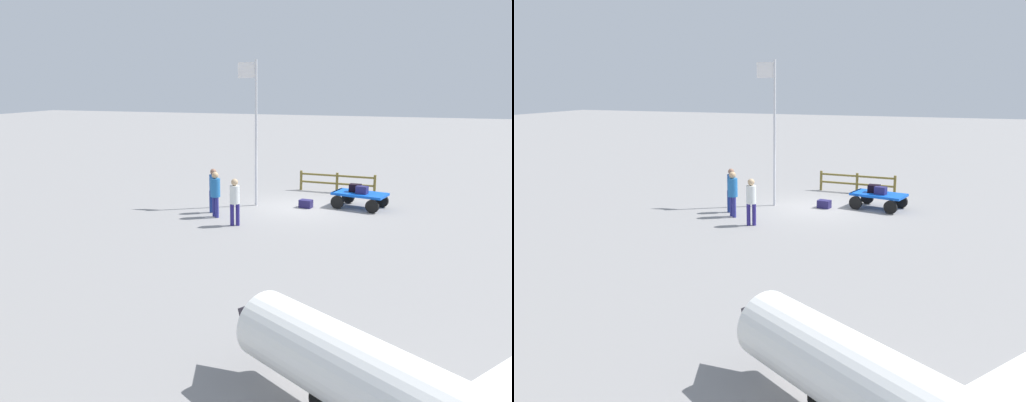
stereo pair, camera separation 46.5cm
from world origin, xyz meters
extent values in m
plane|color=gray|center=(0.00, 0.00, 0.00)|extent=(120.00, 120.00, 0.00)
cube|color=blue|center=(-2.32, -0.71, 0.58)|extent=(2.30, 1.59, 0.10)
cube|color=blue|center=(-1.34, -0.94, 0.58)|extent=(0.32, 1.08, 0.10)
cylinder|color=black|center=(-1.47, -0.30, 0.27)|extent=(0.55, 0.24, 0.53)
cylinder|color=black|center=(-1.74, -1.45, 0.27)|extent=(0.55, 0.24, 0.53)
cylinder|color=black|center=(-2.90, 0.03, 0.27)|extent=(0.55, 0.24, 0.53)
cylinder|color=black|center=(-3.17, -1.12, 0.27)|extent=(0.55, 0.24, 0.53)
cube|color=#1F1D52|center=(-2.41, -0.54, 0.79)|extent=(0.50, 0.41, 0.31)
cube|color=black|center=(-2.10, -0.85, 0.79)|extent=(0.48, 0.41, 0.31)
cube|color=#201B52|center=(-0.22, -0.09, 0.16)|extent=(0.55, 0.44, 0.32)
cylinder|color=navy|center=(1.46, 3.41, 0.40)|extent=(0.14, 0.14, 0.80)
cylinder|color=navy|center=(1.64, 3.48, 0.40)|extent=(0.14, 0.14, 0.80)
cylinder|color=silver|center=(1.55, 3.45, 1.13)|extent=(0.45, 0.45, 0.65)
sphere|color=tan|center=(1.55, 3.45, 1.58)|extent=(0.25, 0.25, 0.25)
cylinder|color=navy|center=(2.59, 2.59, 0.39)|extent=(0.14, 0.14, 0.79)
cylinder|color=navy|center=(2.75, 2.47, 0.39)|extent=(0.14, 0.14, 0.79)
cylinder|color=#2165AD|center=(2.67, 2.53, 1.14)|extent=(0.53, 0.53, 0.70)
sphere|color=tan|center=(2.67, 2.53, 1.61)|extent=(0.26, 0.26, 0.26)
cylinder|color=navy|center=(2.94, 1.82, 0.44)|extent=(0.14, 0.14, 0.88)
cylinder|color=navy|center=(3.12, 1.90, 0.44)|extent=(0.14, 0.14, 0.88)
cylinder|color=#1E50A2|center=(3.03, 1.86, 1.19)|extent=(0.42, 0.42, 0.62)
sphere|color=#8D6450|center=(3.03, 1.86, 1.62)|extent=(0.24, 0.24, 0.24)
cone|color=#251F28|center=(-2.22, 12.59, 1.02)|extent=(1.32, 1.36, 1.04)
cylinder|color=black|center=(-3.64, 13.53, 0.22)|extent=(0.42, 0.33, 0.44)
cylinder|color=silver|center=(1.84, 0.16, 2.94)|extent=(0.10, 0.10, 5.89)
cube|color=white|center=(2.24, 0.16, 5.48)|extent=(0.70, 0.10, 0.61)
cylinder|color=brown|center=(-2.61, -3.45, 0.46)|extent=(0.12, 0.12, 0.93)
cylinder|color=brown|center=(-0.89, -3.53, 0.46)|extent=(0.12, 0.12, 0.93)
cylinder|color=brown|center=(0.84, -3.61, 0.46)|extent=(0.12, 0.12, 0.93)
cube|color=brown|center=(-0.89, -3.53, 0.79)|extent=(3.45, 0.25, 0.08)
cube|color=brown|center=(-0.89, -3.53, 0.42)|extent=(3.45, 0.25, 0.08)
camera|label=1|loc=(-5.03, 20.88, 5.05)|focal=37.77mm
camera|label=2|loc=(-5.47, 20.72, 5.05)|focal=37.77mm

